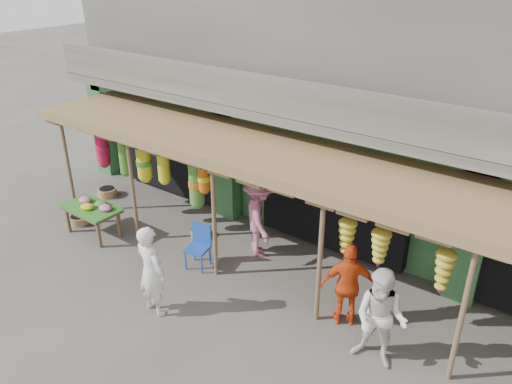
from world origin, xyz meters
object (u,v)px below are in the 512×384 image
Objects in this scene: person_front at (151,271)px; person_shopper at (259,217)px; flower_table at (92,209)px; person_vendor at (348,285)px; blue_chair at (199,244)px; person_right at (381,319)px.

person_shopper is at bearing -93.57° from person_front.
flower_table is 0.86× the size of person_vendor.
person_shopper reaches higher than flower_table.
blue_chair is (3.00, 0.53, -0.16)m from flower_table.
person_vendor reaches higher than flower_table.
person_right is at bearing 113.63° from person_vendor.
person_vendor is at bearing -157.45° from person_shopper.
person_vendor is at bearing 6.45° from flower_table.
person_shopper reaches higher than person_right.
person_right is at bearing -161.41° from person_shopper.
blue_chair is 1.80m from person_front.
person_vendor is (6.51, 0.71, 0.14)m from flower_table.
person_front is at bearing -165.20° from person_right.
blue_chair is 3.53m from person_vendor.
flower_table is 6.55m from person_vendor.
person_right is (7.39, 0.10, 0.21)m from flower_table.
person_front reaches higher than person_vendor.
blue_chair is 0.51× the size of person_shopper.
flower_table is 3.58m from person_front.
flower_table is 0.80× the size of person_right.
person_front is (3.36, -1.19, 0.23)m from flower_table.
flower_table is at bearing 177.81° from person_right.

